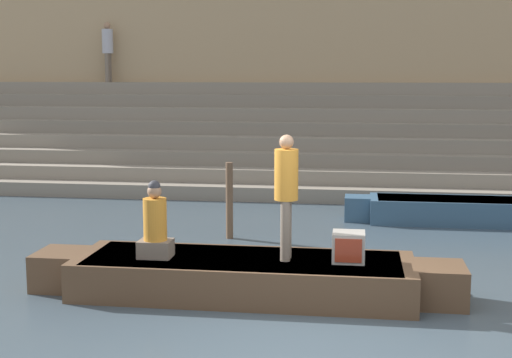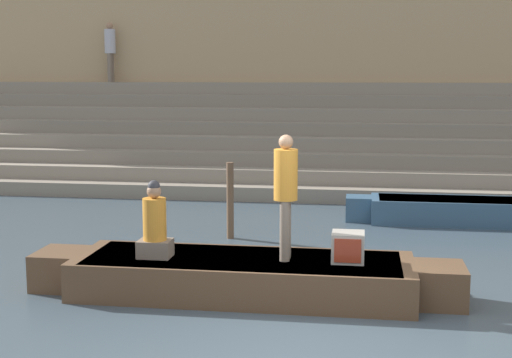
{
  "view_description": "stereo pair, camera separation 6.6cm",
  "coord_description": "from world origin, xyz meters",
  "px_view_note": "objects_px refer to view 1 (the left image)",
  "views": [
    {
      "loc": [
        0.47,
        -8.0,
        3.0
      ],
      "look_at": [
        -1.03,
        2.42,
        1.42
      ],
      "focal_mm": 50.0,
      "sensor_mm": 36.0,
      "label": 1
    },
    {
      "loc": [
        0.53,
        -7.99,
        3.0
      ],
      "look_at": [
        -1.03,
        2.42,
        1.42
      ],
      "focal_mm": 50.0,
      "sensor_mm": 36.0,
      "label": 2
    }
  ],
  "objects_px": {
    "moored_boat_shore": "(463,210)",
    "person_on_steps": "(108,48)",
    "person_standing": "(286,188)",
    "tv_set": "(349,247)",
    "rowboat_main": "(243,275)",
    "mooring_post": "(229,201)",
    "person_rowing": "(155,226)"
  },
  "relations": [
    {
      "from": "moored_boat_shore",
      "to": "person_on_steps",
      "type": "height_order",
      "value": "person_on_steps"
    },
    {
      "from": "person_standing",
      "to": "tv_set",
      "type": "bearing_deg",
      "value": 6.48
    },
    {
      "from": "rowboat_main",
      "to": "person_on_steps",
      "type": "relative_size",
      "value": 3.38
    },
    {
      "from": "person_standing",
      "to": "mooring_post",
      "type": "height_order",
      "value": "person_standing"
    },
    {
      "from": "rowboat_main",
      "to": "person_rowing",
      "type": "distance_m",
      "value": 1.37
    },
    {
      "from": "tv_set",
      "to": "mooring_post",
      "type": "relative_size",
      "value": 0.31
    },
    {
      "from": "person_standing",
      "to": "tv_set",
      "type": "xyz_separation_m",
      "value": [
        0.83,
        0.0,
        -0.77
      ]
    },
    {
      "from": "person_standing",
      "to": "person_on_steps",
      "type": "relative_size",
      "value": 0.97
    },
    {
      "from": "person_rowing",
      "to": "tv_set",
      "type": "xyz_separation_m",
      "value": [
        2.59,
        0.15,
        -0.23
      ]
    },
    {
      "from": "rowboat_main",
      "to": "person_on_steps",
      "type": "height_order",
      "value": "person_on_steps"
    },
    {
      "from": "mooring_post",
      "to": "tv_set",
      "type": "bearing_deg",
      "value": -56.03
    },
    {
      "from": "mooring_post",
      "to": "person_rowing",
      "type": "bearing_deg",
      "value": -96.73
    },
    {
      "from": "person_standing",
      "to": "mooring_post",
      "type": "relative_size",
      "value": 1.2
    },
    {
      "from": "person_on_steps",
      "to": "tv_set",
      "type": "bearing_deg",
      "value": -8.7
    },
    {
      "from": "tv_set",
      "to": "person_on_steps",
      "type": "xyz_separation_m",
      "value": [
        -7.2,
        11.05,
        3.0
      ]
    },
    {
      "from": "person_rowing",
      "to": "tv_set",
      "type": "bearing_deg",
      "value": -12.54
    },
    {
      "from": "tv_set",
      "to": "person_on_steps",
      "type": "height_order",
      "value": "person_on_steps"
    },
    {
      "from": "person_standing",
      "to": "rowboat_main",
      "type": "bearing_deg",
      "value": -171.51
    },
    {
      "from": "moored_boat_shore",
      "to": "mooring_post",
      "type": "relative_size",
      "value": 3.37
    },
    {
      "from": "moored_boat_shore",
      "to": "person_on_steps",
      "type": "xyz_separation_m",
      "value": [
        -9.41,
        5.85,
        3.45
      ]
    },
    {
      "from": "mooring_post",
      "to": "person_on_steps",
      "type": "bearing_deg",
      "value": 122.7
    },
    {
      "from": "mooring_post",
      "to": "moored_boat_shore",
      "type": "bearing_deg",
      "value": 23.99
    },
    {
      "from": "person_rowing",
      "to": "person_on_steps",
      "type": "relative_size",
      "value": 0.61
    },
    {
      "from": "person_rowing",
      "to": "mooring_post",
      "type": "relative_size",
      "value": 0.76
    },
    {
      "from": "rowboat_main",
      "to": "person_standing",
      "type": "bearing_deg",
      "value": -0.08
    },
    {
      "from": "tv_set",
      "to": "moored_boat_shore",
      "type": "height_order",
      "value": "tv_set"
    },
    {
      "from": "person_on_steps",
      "to": "person_rowing",
      "type": "bearing_deg",
      "value": -19.4
    },
    {
      "from": "person_rowing",
      "to": "moored_boat_shore",
      "type": "relative_size",
      "value": 0.22
    },
    {
      "from": "person_standing",
      "to": "moored_boat_shore",
      "type": "relative_size",
      "value": 0.36
    },
    {
      "from": "tv_set",
      "to": "mooring_post",
      "type": "bearing_deg",
      "value": 128.46
    },
    {
      "from": "rowboat_main",
      "to": "mooring_post",
      "type": "distance_m",
      "value": 3.39
    },
    {
      "from": "rowboat_main",
      "to": "moored_boat_shore",
      "type": "distance_m",
      "value": 6.35
    }
  ]
}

